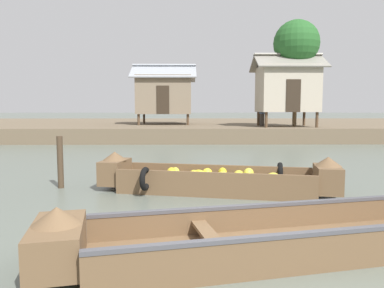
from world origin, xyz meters
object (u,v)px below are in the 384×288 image
object	(u,v)px
viewer_boat	(291,234)
banana_boat	(215,179)
stilt_house_left	(164,94)
palm_tree_near	(296,44)
stilt_house_mid_left	(287,88)
mooring_post	(60,162)
vendor_person	(262,111)

from	to	relation	value
viewer_boat	banana_boat	bearing A→B (deg)	101.99
stilt_house_left	palm_tree_near	xyz separation A→B (m)	(7.94, -3.27, 2.82)
stilt_house_mid_left	mooring_post	distance (m)	15.87
stilt_house_left	viewer_boat	bearing A→B (deg)	-81.99
vendor_person	palm_tree_near	bearing A→B (deg)	-2.99
banana_boat	mooring_post	size ratio (longest dim) A/B	4.34
stilt_house_mid_left	vendor_person	world-z (taller)	stilt_house_mid_left
banana_boat	vendor_person	xyz separation A→B (m)	(3.89, 13.74, 1.45)
stilt_house_left	vendor_person	xyz separation A→B (m)	(6.02, -3.17, -1.10)
palm_tree_near	banana_boat	bearing A→B (deg)	-113.10
banana_boat	stilt_house_left	world-z (taller)	stilt_house_left
palm_tree_near	stilt_house_mid_left	bearing A→B (deg)	-158.12
stilt_house_mid_left	palm_tree_near	world-z (taller)	palm_tree_near
banana_boat	stilt_house_mid_left	bearing A→B (deg)	68.59
stilt_house_mid_left	vendor_person	xyz separation A→B (m)	(-1.37, 0.32, -1.33)
viewer_boat	mooring_post	size ratio (longest dim) A/B	5.25
banana_boat	palm_tree_near	distance (m)	15.77
stilt_house_mid_left	palm_tree_near	size ratio (longest dim) A/B	0.68
stilt_house_left	palm_tree_near	size ratio (longest dim) A/B	0.68
banana_boat	mooring_post	world-z (taller)	mooring_post
stilt_house_left	vendor_person	bearing A→B (deg)	-27.76
palm_tree_near	vendor_person	xyz separation A→B (m)	(-1.93, 0.10, -3.92)
stilt_house_mid_left	mooring_post	size ratio (longest dim) A/B	3.42
banana_boat	viewer_boat	size ratio (longest dim) A/B	0.83
viewer_boat	vendor_person	bearing A→B (deg)	79.62
mooring_post	stilt_house_mid_left	bearing A→B (deg)	55.31
viewer_boat	mooring_post	world-z (taller)	mooring_post
vendor_person	mooring_post	xyz separation A→B (m)	(-7.55, -13.21, -1.14)
viewer_boat	stilt_house_left	world-z (taller)	stilt_house_left
viewer_boat	vendor_person	world-z (taller)	vendor_person
banana_boat	palm_tree_near	bearing A→B (deg)	66.90
palm_tree_near	mooring_post	distance (m)	16.95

